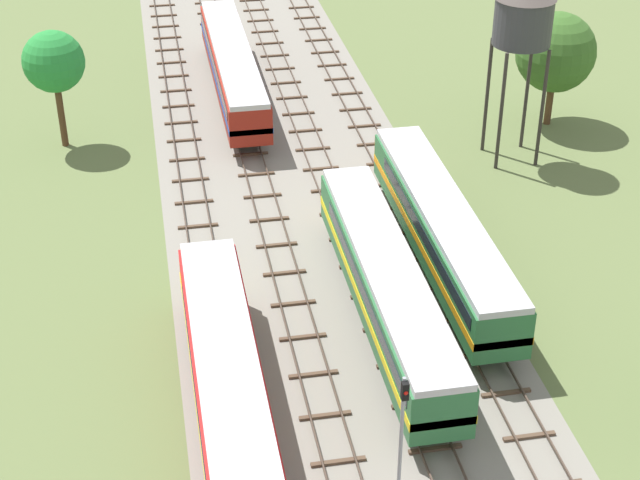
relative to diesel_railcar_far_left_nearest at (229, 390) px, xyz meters
name	(u,v)px	position (x,y,z in m)	size (l,w,h in m)	color
ground_plane	(269,114)	(6.46, 33.95, -2.60)	(480.00, 480.00, 0.00)	#5B6B3D
ballast_bed	(268,114)	(6.46, 33.95, -2.59)	(16.91, 176.00, 0.01)	gray
track_far_left	(180,113)	(0.00, 34.95, -2.46)	(2.40, 126.00, 0.29)	#47382D
track_left	(238,109)	(4.30, 34.95, -2.46)	(2.40, 126.00, 0.29)	#47382D
track_centre_left	(295,105)	(8.61, 34.95, -2.46)	(2.40, 126.00, 0.29)	#47382D
track_centre	(351,100)	(12.91, 34.95, -2.46)	(2.40, 126.00, 0.29)	#47382D
diesel_railcar_far_left_nearest	(229,390)	(0.00, 0.00, 0.00)	(2.96, 20.50, 3.80)	red
diesel_railcar_centre_left_near	(387,285)	(8.61, 6.64, 0.00)	(2.96, 20.50, 3.80)	#286638
diesel_railcar_centre_mid	(442,229)	(12.91, 11.38, 0.00)	(2.96, 20.50, 3.80)	#286638
passenger_coach_left_midfar	(233,66)	(4.30, 37.40, 0.02)	(2.96, 22.00, 3.80)	maroon
water_tower	(523,21)	(21.45, 23.95, 6.97)	(3.90, 3.90, 11.49)	#2D2826
signal_post_nearest	(402,422)	(6.46, -4.53, 1.11)	(0.28, 0.47, 5.89)	gray
lineside_tree_0	(556,52)	(26.04, 28.61, 2.81)	(5.61, 5.61, 8.23)	#4C331E
lineside_tree_2	(54,62)	(-8.12, 31.37, 3.48)	(4.14, 4.14, 8.20)	#4C331E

